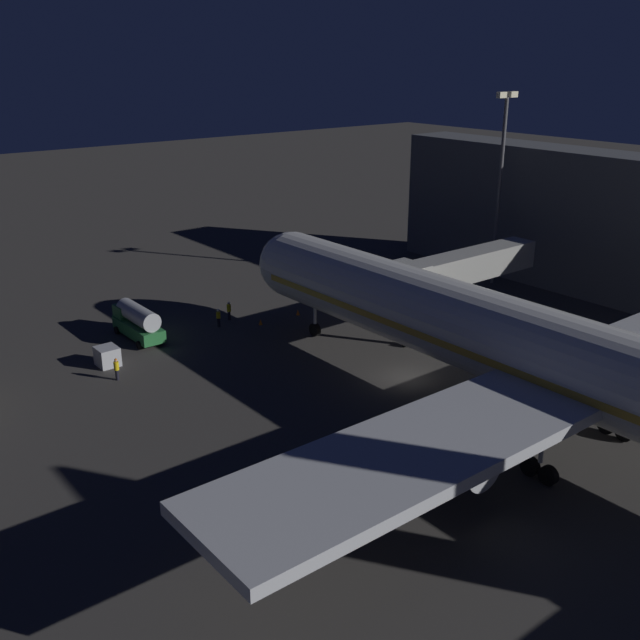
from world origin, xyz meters
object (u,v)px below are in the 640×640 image
ground_crew_near_nose_gear (229,310)px  ground_crew_marshaller_fwd (218,317)px  apron_floodlight_mast (500,177)px  ground_crew_by_belt_loader (116,368)px  fuel_tanker (137,321)px  airliner_at_gate (564,363)px  jet_bridge (451,270)px  traffic_cone_nose_starboard (261,322)px  baggage_container_near_belt (107,356)px  traffic_cone_nose_port (298,312)px

ground_crew_near_nose_gear → ground_crew_marshaller_fwd: 2.06m
apron_floodlight_mast → ground_crew_by_belt_loader: size_ratio=11.19×
fuel_tanker → ground_crew_marshaller_fwd: size_ratio=3.70×
airliner_at_gate → ground_crew_marshaller_fwd: (5.61, -32.69, -4.91)m
jet_bridge → traffic_cone_nose_starboard: (12.08, -12.46, -5.69)m
fuel_tanker → ground_crew_near_nose_gear: fuel_tanker is taller
airliner_at_gate → jet_bridge: (-9.88, -18.31, 0.07)m
airliner_at_gate → jet_bridge: size_ratio=3.57×
jet_bridge → apron_floodlight_mast: 18.25m
apron_floodlight_mast → ground_crew_by_belt_loader: apron_floodlight_mast is taller
airliner_at_gate → ground_crew_near_nose_gear: airliner_at_gate is taller
fuel_tanker → jet_bridge: bearing=143.8°
fuel_tanker → ground_crew_marshaller_fwd: fuel_tanker is taller
apron_floodlight_mast → fuel_tanker: size_ratio=3.12×
jet_bridge → baggage_container_near_belt: 30.37m
baggage_container_near_belt → ground_crew_near_nose_gear: ground_crew_near_nose_gear is taller
baggage_container_near_belt → traffic_cone_nose_port: bearing=-179.6°
fuel_tanker → ground_crew_near_nose_gear: size_ratio=3.54×
airliner_at_gate → ground_crew_marshaller_fwd: airliner_at_gate is taller
baggage_container_near_belt → traffic_cone_nose_port: baggage_container_near_belt is taller
baggage_container_near_belt → ground_crew_near_nose_gear: (-13.57, -3.08, 0.23)m
apron_floodlight_mast → baggage_container_near_belt: apron_floodlight_mast is taller
ground_crew_near_nose_gear → jet_bridge: bearing=131.7°
ground_crew_marshaller_fwd → traffic_cone_nose_port: bearing=166.2°
ground_crew_near_nose_gear → traffic_cone_nose_starboard: bearing=118.8°
fuel_tanker → ground_crew_near_nose_gear: bearing=172.9°
apron_floodlight_mast → baggage_container_near_belt: 44.51m
ground_crew_marshaller_fwd → traffic_cone_nose_starboard: ground_crew_marshaller_fwd is taller
airliner_at_gate → jet_bridge: bearing=-118.4°
ground_crew_near_nose_gear → traffic_cone_nose_starboard: size_ratio=3.36×
apron_floodlight_mast → traffic_cone_nose_port: apron_floodlight_mast is taller
airliner_at_gate → jet_bridge: 20.80m
traffic_cone_nose_port → traffic_cone_nose_starboard: bearing=0.0°
traffic_cone_nose_port → baggage_container_near_belt: bearing=0.4°
ground_crew_marshaller_fwd → ground_crew_by_belt_loader: bearing=22.9°
ground_crew_by_belt_loader → traffic_cone_nose_starboard: bearing=-168.1°
traffic_cone_nose_port → traffic_cone_nose_starboard: (4.40, 0.00, 0.00)m
fuel_tanker → traffic_cone_nose_starboard: size_ratio=11.89×
ground_crew_marshaller_fwd → traffic_cone_nose_starboard: (-3.41, 1.92, -0.70)m
airliner_at_gate → apron_floodlight_mast: 36.75m
ground_crew_near_nose_gear → traffic_cone_nose_starboard: 3.44m
ground_crew_marshaller_fwd → traffic_cone_nose_starboard: 3.97m
traffic_cone_nose_starboard → baggage_container_near_belt: bearing=0.5°
ground_crew_by_belt_loader → ground_crew_marshaller_fwd: ground_crew_by_belt_loader is taller
ground_crew_marshaller_fwd → traffic_cone_nose_port: ground_crew_marshaller_fwd is taller
jet_bridge → baggage_container_near_belt: size_ratio=9.79×
traffic_cone_nose_starboard → airliner_at_gate: bearing=94.1°
jet_bridge → baggage_container_near_belt: jet_bridge is taller
apron_floodlight_mast → traffic_cone_nose_port: (23.30, -4.94, -11.40)m
traffic_cone_nose_port → airliner_at_gate: bearing=85.9°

